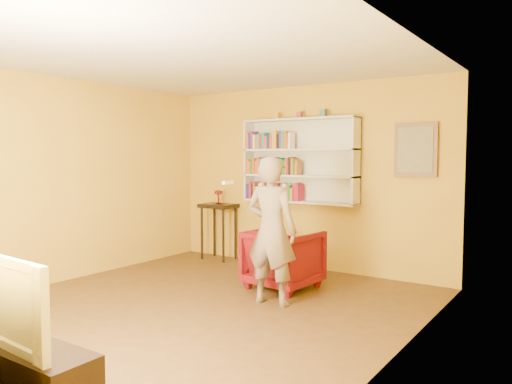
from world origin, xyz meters
TOP-DOWN VIEW (x-y plane):
  - room_shell at (0.00, 0.00)m, footprint 5.30×5.80m
  - bookshelf at (0.00, 2.41)m, footprint 1.80×0.29m
  - books_row_lower at (-0.39, 2.30)m, footprint 0.92×0.19m
  - books_row_middle at (-0.42, 2.31)m, footprint 0.90×0.19m
  - books_row_upper at (-0.48, 2.30)m, footprint 0.78×0.19m
  - ornament_left at (-0.39, 2.35)m, footprint 0.07×0.07m
  - ornament_centre at (0.00, 2.35)m, footprint 0.07×0.07m
  - ornament_right at (0.38, 2.35)m, footprint 0.08×0.08m
  - framed_painting at (1.65, 2.46)m, footprint 0.55×0.05m
  - console_table at (-1.43, 2.25)m, footprint 0.55×0.42m
  - ruby_lustre at (-1.43, 2.25)m, footprint 0.14×0.14m
  - armchair at (0.36, 1.31)m, footprint 0.87×0.89m
  - person at (0.60, 0.65)m, footprint 0.64×0.45m
  - game_remote at (0.26, 0.30)m, footprint 0.04×0.15m
  - tv_cabinet at (0.50, -2.25)m, footprint 1.24×0.37m
  - television at (0.50, -2.25)m, footprint 1.04×0.20m

SIDE VIEW (x-z plane):
  - tv_cabinet at x=0.50m, z-range 0.00..0.44m
  - armchair at x=0.36m, z-range 0.00..0.75m
  - television at x=0.50m, z-range 0.44..1.04m
  - console_table at x=-1.43m, z-range 0.29..1.19m
  - person at x=0.60m, z-range 0.00..1.67m
  - room_shell at x=0.00m, z-range -0.42..2.46m
  - ruby_lustre at x=-1.43m, z-range 0.95..1.18m
  - books_row_lower at x=-0.39m, z-range 1.00..1.26m
  - game_remote at x=0.26m, z-range 1.36..1.40m
  - books_row_middle at x=-0.42m, z-range 1.38..1.64m
  - bookshelf at x=0.00m, z-range 0.98..2.21m
  - framed_painting at x=1.65m, z-range 1.40..2.10m
  - books_row_upper at x=-0.48m, z-range 1.76..2.02m
  - ornament_centre at x=0.00m, z-range 2.21..2.31m
  - ornament_left at x=-0.39m, z-range 2.21..2.31m
  - ornament_right at x=0.38m, z-range 2.21..2.32m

